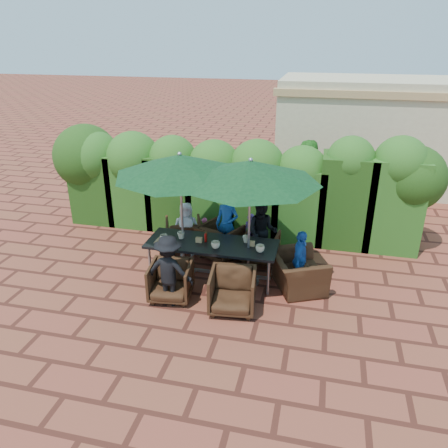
% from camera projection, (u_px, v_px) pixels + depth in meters
% --- Properties ---
extents(ground, '(80.00, 80.00, 0.00)m').
position_uv_depth(ground, '(210.00, 279.00, 8.51)').
color(ground, brown).
rests_on(ground, ground).
extents(dining_table, '(2.49, 0.90, 0.75)m').
position_uv_depth(dining_table, '(212.00, 246.00, 8.32)').
color(dining_table, black).
rests_on(dining_table, ground).
extents(umbrella_left, '(2.46, 2.46, 2.46)m').
position_uv_depth(umbrella_left, '(180.00, 165.00, 7.90)').
color(umbrella_left, gray).
rests_on(umbrella_left, ground).
extents(umbrella_right, '(2.50, 2.50, 2.46)m').
position_uv_depth(umbrella_right, '(250.00, 172.00, 7.53)').
color(umbrella_right, gray).
rests_on(umbrella_right, ground).
extents(chair_far_left, '(0.96, 0.93, 0.78)m').
position_uv_depth(chair_far_left, '(184.00, 233.00, 9.55)').
color(chair_far_left, black).
rests_on(chair_far_left, ground).
extents(chair_far_mid, '(1.01, 0.99, 0.80)m').
position_uv_depth(chair_far_mid, '(220.00, 239.00, 9.25)').
color(chair_far_mid, black).
rests_on(chair_far_mid, ground).
extents(chair_far_right, '(0.74, 0.70, 0.70)m').
position_uv_depth(chair_far_right, '(261.00, 245.00, 9.10)').
color(chair_far_right, black).
rests_on(chair_far_right, ground).
extents(chair_near_left, '(0.80, 0.76, 0.75)m').
position_uv_depth(chair_near_left, '(171.00, 279.00, 7.79)').
color(chair_near_left, black).
rests_on(chair_near_left, ground).
extents(chair_near_right, '(0.85, 0.81, 0.79)m').
position_uv_depth(chair_near_right, '(232.00, 289.00, 7.44)').
color(chair_near_right, black).
rests_on(chair_near_right, ground).
extents(chair_end_right, '(1.04, 1.22, 0.90)m').
position_uv_depth(chair_end_right, '(298.00, 267.00, 8.06)').
color(chair_end_right, black).
rests_on(chair_end_right, ground).
extents(adult_far_left, '(0.65, 0.49, 1.17)m').
position_uv_depth(adult_far_left, '(186.00, 229.00, 9.30)').
color(adult_far_left, silver).
rests_on(adult_far_left, ground).
extents(adult_far_mid, '(0.57, 0.49, 1.39)m').
position_uv_depth(adult_far_mid, '(227.00, 225.00, 9.22)').
color(adult_far_mid, blue).
rests_on(adult_far_mid, ground).
extents(adult_far_right, '(0.64, 0.40, 1.31)m').
position_uv_depth(adult_far_right, '(262.00, 232.00, 8.97)').
color(adult_far_right, black).
rests_on(adult_far_right, ground).
extents(adult_near_left, '(0.85, 0.41, 1.30)m').
position_uv_depth(adult_near_left, '(169.00, 271.00, 7.52)').
color(adult_near_left, black).
rests_on(adult_near_left, ground).
extents(adult_end_right, '(0.38, 0.69, 1.14)m').
position_uv_depth(adult_end_right, '(300.00, 260.00, 8.05)').
color(adult_end_right, blue).
rests_on(adult_end_right, ground).
extents(child_left, '(0.32, 0.29, 0.74)m').
position_uv_depth(child_left, '(204.00, 234.00, 9.56)').
color(child_left, '#EC538C').
rests_on(child_left, ground).
extents(child_right, '(0.39, 0.34, 0.92)m').
position_uv_depth(child_right, '(250.00, 235.00, 9.31)').
color(child_right, '#6B4494').
rests_on(child_right, ground).
extents(pedestrian_a, '(1.86, 1.41, 1.90)m').
position_uv_depth(pedestrian_a, '(307.00, 175.00, 11.62)').
color(pedestrian_a, '#2C7F22').
rests_on(pedestrian_a, ground).
extents(pedestrian_b, '(0.94, 0.86, 1.67)m').
position_uv_depth(pedestrian_b, '(348.00, 181.00, 11.47)').
color(pedestrian_b, '#EC538C').
rests_on(pedestrian_b, ground).
extents(pedestrian_c, '(1.15, 0.77, 1.64)m').
position_uv_depth(pedestrian_c, '(391.00, 186.00, 11.13)').
color(pedestrian_c, gray).
rests_on(pedestrian_c, ground).
extents(cup_a, '(0.16, 0.16, 0.12)m').
position_uv_depth(cup_a, '(164.00, 238.00, 8.35)').
color(cup_a, beige).
rests_on(cup_a, dining_table).
extents(cup_b, '(0.14, 0.14, 0.13)m').
position_uv_depth(cup_b, '(181.00, 235.00, 8.44)').
color(cup_b, beige).
rests_on(cup_b, dining_table).
extents(cup_c, '(0.17, 0.17, 0.13)m').
position_uv_depth(cup_c, '(216.00, 245.00, 8.06)').
color(cup_c, beige).
rests_on(cup_c, dining_table).
extents(cup_d, '(0.14, 0.14, 0.13)m').
position_uv_depth(cup_d, '(246.00, 239.00, 8.29)').
color(cup_d, beige).
rests_on(cup_d, dining_table).
extents(cup_e, '(0.17, 0.17, 0.13)m').
position_uv_depth(cup_e, '(260.00, 249.00, 7.93)').
color(cup_e, beige).
rests_on(cup_e, dining_table).
extents(ketchup_bottle, '(0.04, 0.04, 0.17)m').
position_uv_depth(ketchup_bottle, '(206.00, 238.00, 8.30)').
color(ketchup_bottle, '#B20C0A').
rests_on(ketchup_bottle, dining_table).
extents(sauce_bottle, '(0.04, 0.04, 0.17)m').
position_uv_depth(sauce_bottle, '(206.00, 236.00, 8.36)').
color(sauce_bottle, '#4C230C').
rests_on(sauce_bottle, dining_table).
extents(serving_tray, '(0.35, 0.25, 0.02)m').
position_uv_depth(serving_tray, '(165.00, 241.00, 8.34)').
color(serving_tray, '#906845').
rests_on(serving_tray, dining_table).
extents(number_block_left, '(0.12, 0.06, 0.10)m').
position_uv_depth(number_block_left, '(199.00, 240.00, 8.30)').
color(number_block_left, tan).
rests_on(number_block_left, dining_table).
extents(number_block_right, '(0.12, 0.06, 0.10)m').
position_uv_depth(number_block_right, '(252.00, 244.00, 8.15)').
color(number_block_right, tan).
rests_on(number_block_right, dining_table).
extents(hedge_wall, '(9.10, 1.60, 2.51)m').
position_uv_depth(hedge_wall, '(226.00, 178.00, 10.09)').
color(hedge_wall, '#19370F').
rests_on(hedge_wall, ground).
extents(building, '(6.20, 3.08, 3.20)m').
position_uv_depth(building, '(379.00, 133.00, 13.36)').
color(building, beige).
rests_on(building, ground).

